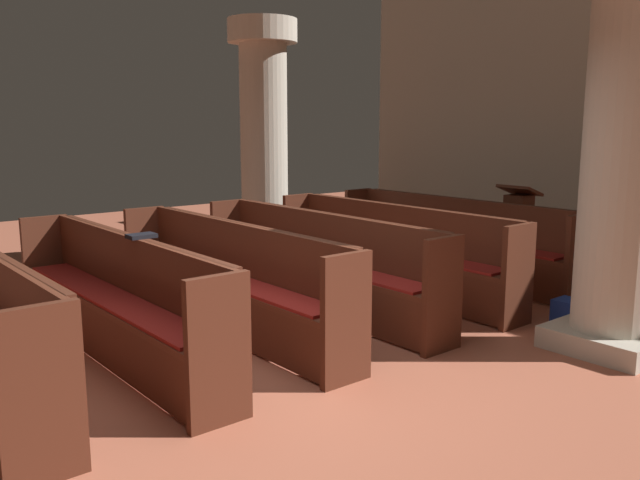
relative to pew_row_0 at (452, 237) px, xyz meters
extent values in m
plane|color=#AD5B42|center=(1.17, -3.46, -0.51)|extent=(19.20, 19.20, 0.00)
cube|color=#562819|center=(0.00, -0.02, -0.06)|extent=(3.20, 0.38, 0.05)
cube|color=#562819|center=(0.00, 0.15, 0.21)|extent=(3.20, 0.04, 0.48)
cube|color=#492215|center=(0.00, 0.19, 0.44)|extent=(3.07, 0.06, 0.02)
cube|color=#4E2416|center=(-1.63, -0.02, -0.03)|extent=(0.06, 0.44, 0.96)
cube|color=#4E2416|center=(1.63, -0.02, -0.03)|extent=(0.06, 0.44, 0.96)
cube|color=#522618|center=(0.00, -0.20, -0.28)|extent=(3.20, 0.03, 0.41)
cube|color=maroon|center=(0.00, -0.04, -0.02)|extent=(2.94, 0.32, 0.02)
cube|color=#562819|center=(0.00, -1.06, -0.06)|extent=(3.20, 0.38, 0.05)
cube|color=#562819|center=(0.00, -0.90, 0.21)|extent=(3.20, 0.04, 0.48)
cube|color=#492215|center=(0.00, -0.85, 0.44)|extent=(3.07, 0.06, 0.02)
cube|color=#4E2416|center=(-1.63, -1.06, -0.03)|extent=(0.06, 0.44, 0.96)
cube|color=#4E2416|center=(1.63, -1.06, -0.03)|extent=(0.06, 0.44, 0.96)
cube|color=#522618|center=(0.00, -1.24, -0.28)|extent=(3.20, 0.03, 0.41)
cube|color=maroon|center=(0.00, -1.08, -0.02)|extent=(2.94, 0.32, 0.02)
cube|color=#562819|center=(0.00, -2.11, -0.06)|extent=(3.20, 0.38, 0.05)
cube|color=#562819|center=(0.00, -1.94, 0.21)|extent=(3.20, 0.04, 0.48)
cube|color=#492215|center=(0.00, -1.89, 0.44)|extent=(3.07, 0.06, 0.02)
cube|color=#4E2416|center=(-1.63, -2.11, -0.03)|extent=(0.06, 0.44, 0.96)
cube|color=#4E2416|center=(1.63, -2.11, -0.03)|extent=(0.06, 0.44, 0.96)
cube|color=#522618|center=(0.00, -2.28, -0.28)|extent=(3.20, 0.03, 0.41)
cube|color=maroon|center=(0.00, -2.13, -0.02)|extent=(2.94, 0.32, 0.02)
cube|color=#562819|center=(0.00, -3.15, -0.06)|extent=(3.20, 0.38, 0.05)
cube|color=#562819|center=(0.00, -2.98, 0.21)|extent=(3.20, 0.05, 0.48)
cube|color=#492215|center=(0.00, -2.94, 0.44)|extent=(3.07, 0.06, 0.02)
cube|color=#4E2416|center=(-1.63, -3.15, -0.03)|extent=(0.06, 0.44, 0.96)
cube|color=#4E2416|center=(1.63, -3.15, -0.03)|extent=(0.06, 0.44, 0.96)
cube|color=#522618|center=(0.00, -3.33, -0.28)|extent=(3.20, 0.03, 0.41)
cube|color=maroon|center=(0.00, -3.17, -0.02)|extent=(2.94, 0.32, 0.02)
cube|color=#562819|center=(0.00, -4.19, -0.06)|extent=(3.20, 0.38, 0.05)
cube|color=#562819|center=(0.00, -4.03, 0.21)|extent=(3.20, 0.04, 0.48)
cube|color=#492215|center=(0.00, -3.98, 0.44)|extent=(3.07, 0.06, 0.02)
cube|color=#4E2416|center=(-1.63, -4.19, -0.03)|extent=(0.06, 0.44, 0.96)
cube|color=#4E2416|center=(1.63, -4.19, -0.03)|extent=(0.06, 0.44, 0.96)
cube|color=#522618|center=(0.00, -4.37, -0.28)|extent=(3.20, 0.03, 0.41)
cube|color=maroon|center=(0.00, -4.21, -0.02)|extent=(2.94, 0.32, 0.02)
cube|color=#4E2416|center=(1.63, -5.24, -0.03)|extent=(0.06, 0.44, 0.96)
cube|color=#B6AD9A|center=(2.46, -0.97, -0.42)|extent=(0.85, 0.85, 0.18)
cylinder|color=beige|center=(2.46, -0.97, 1.03)|extent=(0.63, 0.63, 2.71)
cube|color=#B6AD9A|center=(-2.41, -1.03, -0.42)|extent=(0.85, 0.85, 0.18)
cylinder|color=beige|center=(-2.41, -1.03, 1.03)|extent=(0.63, 0.63, 2.71)
cylinder|color=beige|center=(-2.41, -1.03, 2.53)|extent=(0.92, 0.92, 0.30)
cube|color=#492215|center=(0.16, 1.11, -0.48)|extent=(0.45, 0.45, 0.06)
cube|color=#562819|center=(0.16, 1.11, -0.03)|extent=(0.28, 0.28, 0.95)
cube|color=#5B2A1A|center=(0.16, 1.11, 0.50)|extent=(0.48, 0.35, 0.15)
cube|color=black|center=(0.13, -3.98, 0.47)|extent=(0.14, 0.22, 0.03)
cube|color=navy|center=(1.93, -0.54, -0.40)|extent=(0.39, 0.25, 0.22)
camera|label=1|loc=(4.97, -6.15, 1.34)|focal=36.96mm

